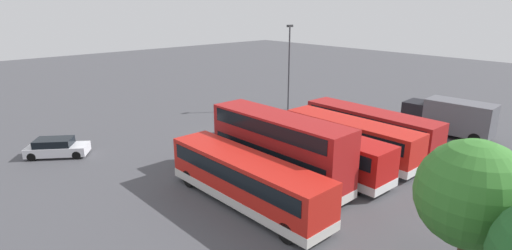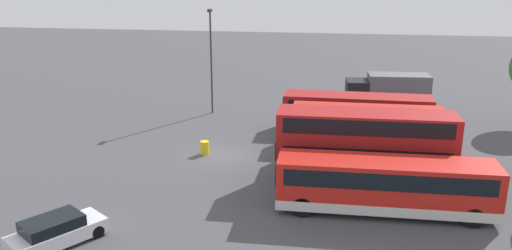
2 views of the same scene
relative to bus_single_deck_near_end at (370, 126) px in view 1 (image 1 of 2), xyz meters
name	(u,v)px [view 1 (image 1 of 2)]	position (x,y,z in m)	size (l,w,h in m)	color
ground_plane	(232,137)	(7.21, -9.25, -1.62)	(140.00, 140.00, 0.00)	#47474C
bus_single_deck_near_end	(370,126)	(0.00, 0.00, 0.00)	(2.76, 11.63, 2.95)	#A51919
bus_single_deck_second	(350,138)	(3.61, 0.59, 0.00)	(2.64, 10.88, 2.95)	red
bus_single_deck_third	(321,150)	(7.29, 0.77, 0.00)	(2.73, 10.52, 2.95)	#B71411
bus_double_decker_fourth	(279,147)	(10.71, 0.05, 0.82)	(2.74, 10.50, 4.55)	#A51919
bus_single_deck_fifth	(246,179)	(14.32, 1.00, 0.00)	(2.71, 11.54, 2.95)	red
box_truck_blue	(449,117)	(-7.59, 3.19, 0.08)	(2.99, 7.65, 3.20)	#595960
car_hatchback_silver	(57,148)	(20.13, -14.65, -0.92)	(4.66, 4.04, 1.43)	silver
lamp_post_tall	(289,62)	(-3.47, -12.60, 3.67)	(0.70, 0.30, 9.19)	#38383D
waste_bin_yellow	(223,128)	(7.02, -10.69, -1.15)	(0.60, 0.60, 0.95)	yellow
tree_midleft	(472,194)	(12.12, 12.19, 2.49)	(4.41, 4.41, 6.32)	#4C3823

